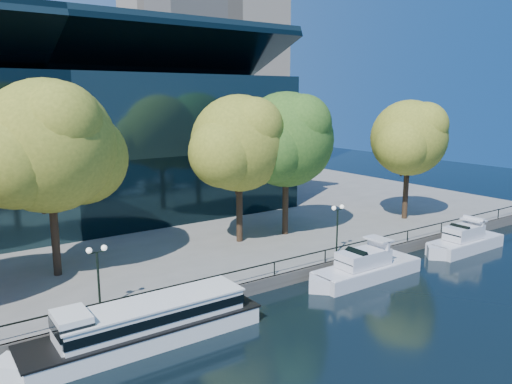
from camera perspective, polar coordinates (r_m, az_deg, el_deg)
ground at (r=32.23m, az=-1.64°, el=-14.50°), size 160.00×160.00×0.00m
promenade at (r=64.19m, az=-19.81°, el=-1.74°), size 90.00×67.08×1.00m
railing at (r=34.03m, az=-4.71°, el=-9.58°), size 88.20×0.08×0.99m
convention_building at (r=57.65m, az=-22.94°, el=4.74°), size 50.00×24.57×21.43m
tour_boat at (r=29.76m, az=-13.10°, el=-14.49°), size 14.92×3.33×2.83m
cruiser_near at (r=39.35m, az=12.19°, el=-8.47°), size 10.45×2.69×3.03m
cruiser_far at (r=48.99m, az=22.60°, el=-5.19°), size 9.24×2.56×3.02m
tree_2 at (r=37.69m, az=-22.35°, el=4.58°), size 11.70×9.59×14.09m
tree_3 at (r=43.49m, az=-1.72°, el=5.35°), size 10.49×8.60×13.00m
tree_4 at (r=46.01m, az=3.69°, el=5.77°), size 10.88×8.92×13.27m
tree_5 at (r=54.46m, az=17.20°, el=5.74°), size 9.80×8.04×12.49m
lamp_1 at (r=31.67m, az=-17.67°, el=-7.74°), size 1.26×0.36×4.03m
lamp_2 at (r=41.67m, az=9.30°, el=-2.91°), size 1.26×0.36×4.03m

